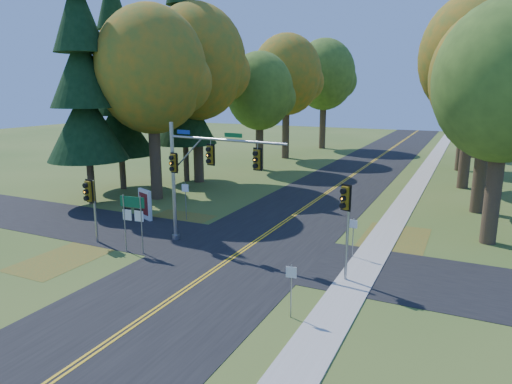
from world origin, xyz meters
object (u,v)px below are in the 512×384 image
at_px(traffic_mast, 198,169).
at_px(route_sign_cluster, 133,212).
at_px(info_kiosk, 145,204).
at_px(east_signal_pole, 346,209).

xyz_separation_m(traffic_mast, route_sign_cluster, (-2.44, -2.36, -2.05)).
bearing_deg(traffic_mast, info_kiosk, 161.34).
bearing_deg(east_signal_pole, traffic_mast, -168.42).
height_order(traffic_mast, east_signal_pole, traffic_mast).
height_order(traffic_mast, info_kiosk, traffic_mast).
distance_m(traffic_mast, info_kiosk, 7.27).
relative_size(traffic_mast, east_signal_pole, 1.64).
distance_m(east_signal_pole, route_sign_cluster, 10.73).
relative_size(traffic_mast, route_sign_cluster, 2.36).
distance_m(traffic_mast, route_sign_cluster, 3.97).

